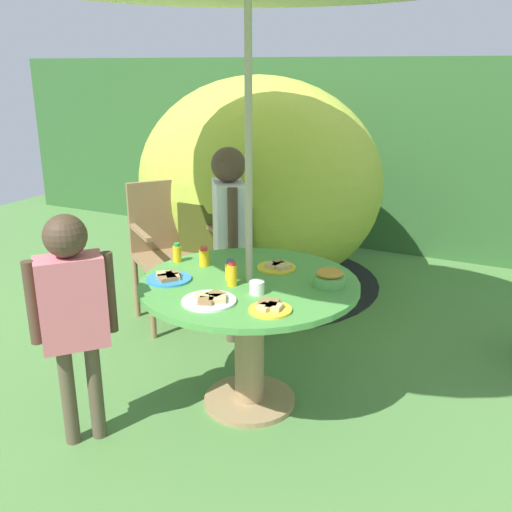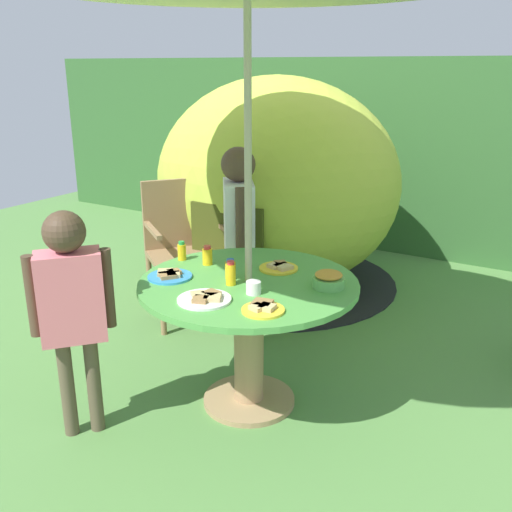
{
  "view_description": "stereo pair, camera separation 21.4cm",
  "coord_description": "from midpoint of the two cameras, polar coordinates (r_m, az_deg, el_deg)",
  "views": [
    {
      "loc": [
        1.25,
        -2.43,
        1.74
      ],
      "look_at": [
        0.01,
        0.05,
        0.82
      ],
      "focal_mm": 40.53,
      "sensor_mm": 36.0,
      "label": 1
    },
    {
      "loc": [
        1.43,
        -2.32,
        1.74
      ],
      "look_at": [
        0.01,
        0.05,
        0.82
      ],
      "focal_mm": 40.53,
      "sensor_mm": 36.0,
      "label": 2
    }
  ],
  "objects": [
    {
      "name": "child_in_pink_shirt",
      "position": [
        2.77,
        -15.7,
        -3.93
      ],
      "size": [
        0.32,
        0.33,
        1.13
      ],
      "rotation": [
        0.0,
        0.0,
        0.84
      ],
      "color": "brown",
      "rests_on": "ground_plane"
    },
    {
      "name": "dome_tent",
      "position": [
        4.67,
        3.33,
        7.05
      ],
      "size": [
        2.18,
        2.18,
        1.67
      ],
      "rotation": [
        0.0,
        0.0,
        0.09
      ],
      "color": "#B2C63F",
      "rests_on": "ground_plane"
    },
    {
      "name": "snack_bowl",
      "position": [
        2.86,
        9.3,
        -2.35
      ],
      "size": [
        0.16,
        0.16,
        0.09
      ],
      "color": "#66B259",
      "rests_on": "garden_table"
    },
    {
      "name": "juice_bottle_far_right",
      "position": [
        2.85,
        -0.36,
        -1.78
      ],
      "size": [
        0.05,
        0.05,
        0.12
      ],
      "color": "yellow",
      "rests_on": "garden_table"
    },
    {
      "name": "garden_table",
      "position": [
        2.99,
        1.33,
        -5.88
      ],
      "size": [
        1.12,
        1.12,
        0.7
      ],
      "color": "tan",
      "rests_on": "ground_plane"
    },
    {
      "name": "hedge_backdrop",
      "position": [
        5.9,
        17.67,
        9.37
      ],
      "size": [
        9.0,
        0.7,
        1.81
      ],
      "primitive_type": "cube",
      "color": "#33602D",
      "rests_on": "ground_plane"
    },
    {
      "name": "plate_near_right",
      "position": [
        2.57,
        3.06,
        -5.2
      ],
      "size": [
        0.19,
        0.19,
        0.03
      ],
      "color": "yellow",
      "rests_on": "garden_table"
    },
    {
      "name": "juice_bottle_center_front",
      "position": [
        3.14,
        -2.89,
        -0.01
      ],
      "size": [
        0.05,
        0.05,
        0.11
      ],
      "color": "yellow",
      "rests_on": "garden_table"
    },
    {
      "name": "plate_mid_right",
      "position": [
        3.08,
        4.28,
        -1.14
      ],
      "size": [
        0.21,
        0.21,
        0.03
      ],
      "color": "yellow",
      "rests_on": "garden_table"
    },
    {
      "name": "juice_bottle_far_left",
      "position": [
        2.93,
        -0.46,
        -1.38
      ],
      "size": [
        0.05,
        0.05,
        0.11
      ],
      "color": "yellow",
      "rests_on": "garden_table"
    },
    {
      "name": "ground_plane",
      "position": [
        3.24,
        1.26,
        -14.36
      ],
      "size": [
        10.0,
        10.0,
        0.02
      ],
      "primitive_type": "cube",
      "color": "#548442"
    },
    {
      "name": "cup_near",
      "position": [
        2.75,
        1.98,
        -3.17
      ],
      "size": [
        0.07,
        0.07,
        0.06
      ],
      "primitive_type": "cylinder",
      "color": "white",
      "rests_on": "garden_table"
    },
    {
      "name": "child_in_white_shirt",
      "position": [
        3.66,
        -0.04,
        3.62
      ],
      "size": [
        0.34,
        0.37,
        1.27
      ],
      "rotation": [
        0.0,
        0.0,
        -0.94
      ],
      "color": "brown",
      "rests_on": "ground_plane"
    },
    {
      "name": "juice_bottle_mid_left",
      "position": [
        3.23,
        -5.46,
        0.44
      ],
      "size": [
        0.05,
        0.05,
        0.11
      ],
      "color": "yellow",
      "rests_on": "garden_table"
    },
    {
      "name": "plate_center_back",
      "position": [
        2.98,
        -6.49,
        -1.94
      ],
      "size": [
        0.23,
        0.23,
        0.03
      ],
      "color": "#338CD8",
      "rests_on": "garden_table"
    },
    {
      "name": "plate_near_left",
      "position": [
        2.68,
        -2.78,
        -4.24
      ],
      "size": [
        0.25,
        0.25,
        0.03
      ],
      "color": "white",
      "rests_on": "garden_table"
    },
    {
      "name": "wooden_chair",
      "position": [
        4.1,
        -5.75,
        1.52
      ],
      "size": [
        0.65,
        0.66,
        0.98
      ],
      "rotation": [
        0.0,
        0.0,
        0.93
      ],
      "color": "#93704C",
      "rests_on": "ground_plane"
    }
  ]
}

